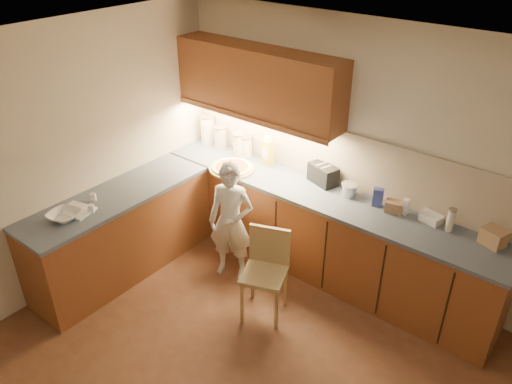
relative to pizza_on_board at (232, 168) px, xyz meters
The scene contains 24 objects.
room 2.19m from the pizza_on_board, 47.61° to the right, with size 4.54×4.50×2.62m.
l_counter 0.73m from the pizza_on_board, 30.66° to the right, with size 3.77×2.62×0.92m.
backsplash 1.15m from the pizza_on_board, 24.19° to the left, with size 3.75×0.02×0.58m, color beige.
upper_cabinets 0.96m from the pizza_on_board, 68.14° to the left, with size 1.95×0.36×0.73m.
pizza_on_board is the anchor object (origin of this frame).
child 0.68m from the pizza_on_board, 50.56° to the right, with size 0.47×0.31×1.29m, color silver.
wooden_chair 1.28m from the pizza_on_board, 34.19° to the right, with size 0.51×0.51×0.87m.
mixing_bowl 1.78m from the pizza_on_board, 108.15° to the right, with size 0.28×0.28×0.07m, color white.
canister_a 0.80m from the pizza_on_board, 152.55° to the left, with size 0.17×0.17×0.35m.
canister_b 0.60m from the pizza_on_board, 144.31° to the left, with size 0.15×0.15×0.27m.
canister_c 0.38m from the pizza_on_board, 118.19° to the left, with size 0.14×0.14×0.27m.
canister_d 0.40m from the pizza_on_board, 106.23° to the left, with size 0.15×0.15×0.24m.
oil_jug 0.43m from the pizza_on_board, 56.63° to the left, with size 0.13×0.11×0.34m.
toaster 1.00m from the pizza_on_board, 21.37° to the left, with size 0.35×0.26×0.20m.
steel_pot 1.30m from the pizza_on_board, 13.49° to the left, with size 0.16×0.16×0.12m.
blue_box 1.60m from the pizza_on_board, 10.81° to the left, with size 0.09×0.06×0.18m, color navy.
card_box_a 1.77m from the pizza_on_board, ahead, with size 0.16×0.11×0.11m, color tan.
white_bottle 1.87m from the pizza_on_board, ahead, with size 0.05×0.05×0.16m, color white.
flat_pack 2.11m from the pizza_on_board, ahead, with size 0.19×0.13×0.08m, color white.
tall_jar 2.28m from the pizza_on_board, ahead, with size 0.07×0.07×0.22m.
card_box_b 2.65m from the pizza_on_board, ahead, with size 0.19×0.15×0.15m, color tan.
dough_cloth 1.66m from the pizza_on_board, 110.50° to the right, with size 0.30×0.24×0.02m, color white.
spice_jar_a 1.47m from the pizza_on_board, 115.13° to the right, with size 0.06×0.06×0.08m, color silver.
spice_jar_b 1.54m from the pizza_on_board, 107.37° to the right, with size 0.06×0.06×0.08m, color white.
Camera 1 is at (1.81, -2.08, 3.41)m, focal length 35.00 mm.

